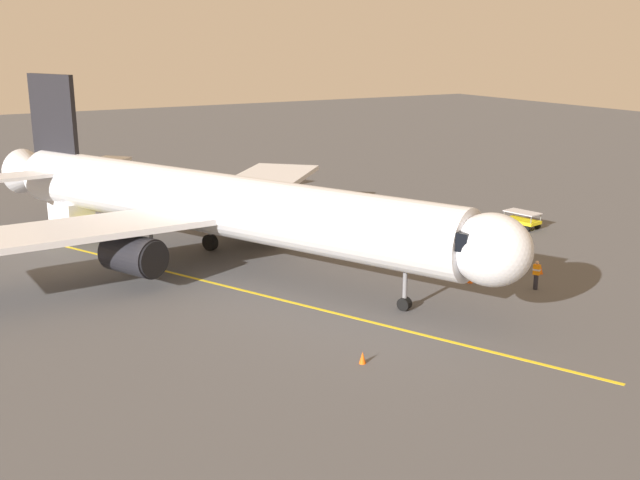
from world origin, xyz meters
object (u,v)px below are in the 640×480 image
safety_cone_nose_left (470,278)px  baggage_cart_starboard_side (522,220)px  airplane (211,204)px  ground_crew_marshaller (536,275)px  box_truck_portside (74,218)px  safety_cone_nose_right (541,269)px  safety_cone_wing_starboard (495,240)px  safety_cone_wing_port (363,358)px

safety_cone_nose_left → baggage_cart_starboard_side: bearing=-145.5°
airplane → ground_crew_marshaller: airplane is taller
baggage_cart_starboard_side → safety_cone_nose_left: (12.12, 8.33, -0.38)m
box_truck_portside → safety_cone_nose_right: box_truck_portside is taller
ground_crew_marshaller → box_truck_portside: box_truck_portside is taller
box_truck_portside → safety_cone_wing_starboard: size_ratio=8.95×
safety_cone_wing_starboard → baggage_cart_starboard_side: bearing=-153.8°
baggage_cart_starboard_side → safety_cone_nose_right: bearing=51.6°
ground_crew_marshaller → safety_cone_nose_right: ground_crew_marshaller is taller
safety_cone_nose_left → safety_cone_nose_right: 4.97m
safety_cone_nose_left → safety_cone_wing_starboard: (-7.32, -5.97, 0.00)m
baggage_cart_starboard_side → safety_cone_wing_port: baggage_cart_starboard_side is taller
airplane → safety_cone_wing_starboard: (-19.24, 4.66, -3.73)m
safety_cone_nose_left → safety_cone_wing_port: bearing=29.1°
baggage_cart_starboard_side → safety_cone_nose_right: 11.62m
safety_cone_nose_left → airplane: bearing=-41.7°
box_truck_portside → safety_cone_wing_starboard: 30.13m
safety_cone_nose_right → safety_cone_wing_port: bearing=19.1°
airplane → box_truck_portside: 13.51m
safety_cone_nose_left → safety_cone_wing_starboard: same height
ground_crew_marshaller → safety_cone_wing_port: bearing=14.7°
airplane → safety_cone_wing_starboard: bearing=166.4°
airplane → safety_cone_nose_right: bearing=145.9°
box_truck_portside → safety_cone_nose_left: box_truck_portside is taller
safety_cone_wing_port → safety_cone_wing_starboard: (-19.03, -12.48, 0.00)m
airplane → safety_cone_wing_starboard: airplane is taller
airplane → safety_cone_nose_left: size_ratio=68.94×
ground_crew_marshaller → safety_cone_wing_starboard: size_ratio=3.11×
safety_cone_nose_left → ground_crew_marshaller: bearing=131.8°
safety_cone_nose_right → baggage_cart_starboard_side: bearing=-128.4°
airplane → box_truck_portside: bearing=-63.4°
baggage_cart_starboard_side → safety_cone_wing_starboard: baggage_cart_starboard_side is taller
safety_cone_wing_port → safety_cone_wing_starboard: bearing=-146.7°
baggage_cart_starboard_side → safety_cone_wing_port: size_ratio=5.13×
airplane → safety_cone_wing_port: bearing=90.7°
safety_cone_nose_right → safety_cone_wing_starboard: same height
safety_cone_nose_right → safety_cone_wing_starboard: size_ratio=1.00×
box_truck_portside → safety_cone_wing_port: (-6.15, 28.99, -1.11)m
safety_cone_wing_port → safety_cone_nose_left: bearing=-150.9°
ground_crew_marshaller → safety_cone_nose_left: bearing=-48.2°
safety_cone_wing_port → safety_cone_wing_starboard: same height
ground_crew_marshaller → safety_cone_nose_right: (-2.42, -2.01, -0.61)m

